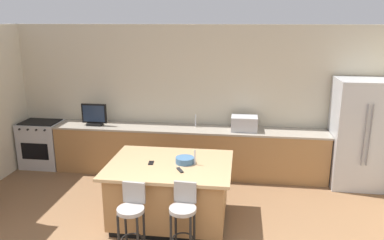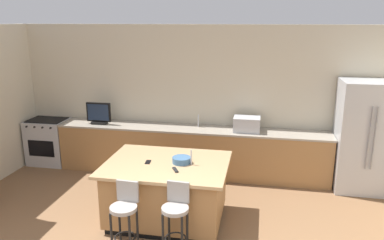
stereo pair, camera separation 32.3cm
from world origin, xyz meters
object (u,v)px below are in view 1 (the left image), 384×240
at_px(range_oven, 42,144).
at_px(bar_stool_left, 132,214).
at_px(tv_monitor, 94,115).
at_px(tv_remote, 180,170).
at_px(kitchen_island, 170,192).
at_px(bar_stool_right, 183,214).
at_px(refrigerator, 359,134).
at_px(cell_phone, 151,163).
at_px(fruit_bowl, 185,160).
at_px(microwave, 244,123).

xyz_separation_m(range_oven, bar_stool_left, (2.66, -2.67, 0.10)).
height_order(range_oven, tv_monitor, tv_monitor).
relative_size(tv_monitor, tv_remote, 2.87).
height_order(kitchen_island, bar_stool_right, bar_stool_right).
xyz_separation_m(bar_stool_left, tv_remote, (0.51, 0.64, 0.36)).
bearing_deg(bar_stool_right, bar_stool_left, -167.23).
relative_size(refrigerator, cell_phone, 12.83).
bearing_deg(bar_stool_left, fruit_bowl, 63.14).
bearing_deg(tv_monitor, bar_stool_right, -49.66).
bearing_deg(fruit_bowl, kitchen_island, -169.61).
distance_m(range_oven, fruit_bowl, 3.67).
distance_m(range_oven, tv_remote, 3.79).
height_order(refrigerator, bar_stool_left, refrigerator).
relative_size(kitchen_island, refrigerator, 0.92).
bearing_deg(fruit_bowl, cell_phone, -171.92).
relative_size(range_oven, fruit_bowl, 3.53).
relative_size(bar_stool_right, tv_remote, 5.54).
xyz_separation_m(kitchen_island, refrigerator, (3.07, 1.69, 0.50)).
bearing_deg(tv_monitor, range_oven, 177.51).
distance_m(range_oven, bar_stool_left, 3.77).
bearing_deg(fruit_bowl, bar_stool_left, -119.76).
relative_size(microwave, bar_stool_right, 0.51).
distance_m(kitchen_island, microwave, 2.15).
distance_m(refrigerator, microwave, 2.02).
bearing_deg(bar_stool_left, kitchen_island, 73.23).
distance_m(microwave, cell_phone, 2.25).
bearing_deg(bar_stool_left, bar_stool_right, 12.16).
bearing_deg(refrigerator, bar_stool_left, -142.73).
bearing_deg(range_oven, tv_remote, -32.64).
height_order(tv_monitor, fruit_bowl, tv_monitor).
distance_m(tv_monitor, bar_stool_right, 3.34).
bearing_deg(tv_remote, range_oven, 118.58).
xyz_separation_m(kitchen_island, bar_stool_right, (0.32, -0.78, 0.10)).
height_order(refrigerator, tv_remote, refrigerator).
xyz_separation_m(range_oven, bar_stool_right, (3.30, -2.56, 0.09)).
distance_m(kitchen_island, range_oven, 3.47).
xyz_separation_m(microwave, fruit_bowl, (-0.84, -1.74, -0.10)).
bearing_deg(refrigerator, cell_phone, -152.74).
bearing_deg(tv_monitor, bar_stool_left, -60.19).
xyz_separation_m(bar_stool_right, tv_remote, (-0.13, 0.53, 0.36)).
bearing_deg(tv_remote, fruit_bowl, 56.59).
bearing_deg(kitchen_island, fruit_bowl, 10.39).
relative_size(bar_stool_right, fruit_bowl, 3.54).
xyz_separation_m(range_oven, fruit_bowl, (3.19, -1.74, 0.48)).
xyz_separation_m(range_oven, tv_remote, (3.17, -2.03, 0.45)).
distance_m(bar_stool_right, fruit_bowl, 0.92).
xyz_separation_m(range_oven, microwave, (4.04, 0.00, 0.58)).
bearing_deg(bar_stool_right, fruit_bowl, 100.84).
bearing_deg(microwave, refrigerator, -2.49).
bearing_deg(fruit_bowl, tv_monitor, 140.18).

